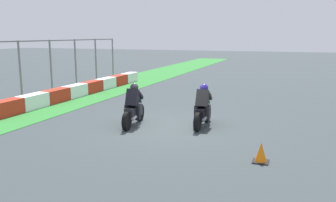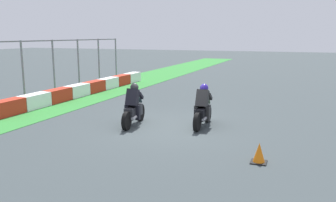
# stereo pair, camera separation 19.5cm
# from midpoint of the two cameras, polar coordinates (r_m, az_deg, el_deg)

# --- Properties ---
(ground_plane) EXTENTS (120.00, 120.00, 0.00)m
(ground_plane) POSITION_cam_midpoint_polar(r_m,az_deg,el_deg) (12.57, -0.47, -4.12)
(ground_plane) COLOR #384043
(grass_verge) EXTENTS (72.00, 3.92, 0.02)m
(grass_verge) POSITION_cam_midpoint_polar(r_m,az_deg,el_deg) (16.12, -23.19, -1.67)
(grass_verge) COLOR #328435
(grass_verge) RESTS_ON ground_plane
(track_barrier) EXTENTS (21.97, 0.60, 0.64)m
(track_barrier) POSITION_cam_midpoint_polar(r_m,az_deg,el_deg) (16.03, -23.16, -0.59)
(track_barrier) COLOR red
(track_barrier) RESTS_ON ground_plane
(rider_lane_a) EXTENTS (2.04, 0.54, 1.51)m
(rider_lane_a) POSITION_cam_midpoint_polar(r_m,az_deg,el_deg) (12.51, 5.20, -1.31)
(rider_lane_a) COLOR black
(rider_lane_a) RESTS_ON ground_plane
(rider_lane_b) EXTENTS (2.04, 0.57, 1.51)m
(rider_lane_b) POSITION_cam_midpoint_polar(r_m,az_deg,el_deg) (12.66, -6.02, -1.18)
(rider_lane_b) COLOR black
(rider_lane_b) RESTS_ON ground_plane
(traffic_cone) EXTENTS (0.40, 0.40, 0.52)m
(traffic_cone) POSITION_cam_midpoint_polar(r_m,az_deg,el_deg) (9.36, 14.18, -8.15)
(traffic_cone) COLOR black
(traffic_cone) RESTS_ON ground_plane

